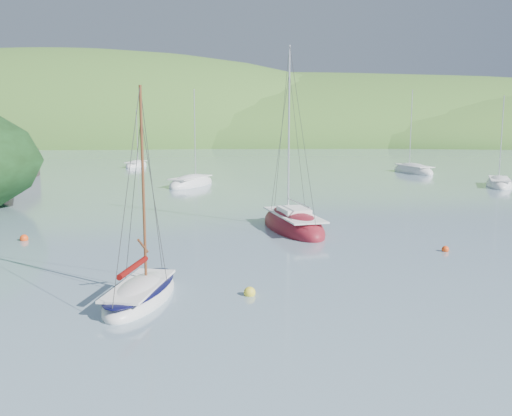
{
  "coord_description": "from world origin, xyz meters",
  "views": [
    {
      "loc": [
        1.08,
        -22.34,
        7.39
      ],
      "look_at": [
        1.18,
        8.0,
        2.59
      ],
      "focal_mm": 40.0,
      "sensor_mm": 36.0,
      "label": 1
    }
  ],
  "objects_px": {
    "distant_sloop_d": "(499,185)",
    "distant_sloop_c": "(136,166)",
    "distant_sloop_a": "(191,184)",
    "distant_sloop_b": "(413,171)",
    "daysailer_white": "(140,294)",
    "sloop_red": "(293,226)"
  },
  "relations": [
    {
      "from": "distant_sloop_c",
      "to": "daysailer_white",
      "type": "bearing_deg",
      "value": -69.4
    },
    {
      "from": "daysailer_white",
      "to": "distant_sloop_b",
      "type": "relative_size",
      "value": 0.77
    },
    {
      "from": "distant_sloop_a",
      "to": "distant_sloop_c",
      "type": "relative_size",
      "value": 1.21
    },
    {
      "from": "daysailer_white",
      "to": "sloop_red",
      "type": "xyz_separation_m",
      "value": [
        7.29,
        14.96,
        0.02
      ]
    },
    {
      "from": "sloop_red",
      "to": "distant_sloop_c",
      "type": "relative_size",
      "value": 1.4
    },
    {
      "from": "daysailer_white",
      "to": "sloop_red",
      "type": "relative_size",
      "value": 0.71
    },
    {
      "from": "sloop_red",
      "to": "distant_sloop_c",
      "type": "xyz_separation_m",
      "value": [
        -20.73,
        49.89,
        -0.07
      ]
    },
    {
      "from": "sloop_red",
      "to": "distant_sloop_d",
      "type": "xyz_separation_m",
      "value": [
        24.24,
        24.38,
        -0.06
      ]
    },
    {
      "from": "distant_sloop_a",
      "to": "distant_sloop_b",
      "type": "height_order",
      "value": "distant_sloop_b"
    },
    {
      "from": "sloop_red",
      "to": "daysailer_white",
      "type": "bearing_deg",
      "value": -130.66
    },
    {
      "from": "distant_sloop_a",
      "to": "distant_sloop_c",
      "type": "bearing_deg",
      "value": 138.05
    },
    {
      "from": "sloop_red",
      "to": "distant_sloop_b",
      "type": "bearing_deg",
      "value": 49.77
    },
    {
      "from": "sloop_red",
      "to": "distant_sloop_c",
      "type": "height_order",
      "value": "sloop_red"
    },
    {
      "from": "daysailer_white",
      "to": "distant_sloop_c",
      "type": "relative_size",
      "value": 0.99
    },
    {
      "from": "distant_sloop_a",
      "to": "distant_sloop_c",
      "type": "xyz_separation_m",
      "value": [
        -11.16,
        24.8,
        -0.02
      ]
    },
    {
      "from": "sloop_red",
      "to": "distant_sloop_a",
      "type": "height_order",
      "value": "sloop_red"
    },
    {
      "from": "distant_sloop_d",
      "to": "distant_sloop_c",
      "type": "bearing_deg",
      "value": 169.65
    },
    {
      "from": "sloop_red",
      "to": "distant_sloop_b",
      "type": "relative_size",
      "value": 1.08
    },
    {
      "from": "distant_sloop_a",
      "to": "distant_sloop_d",
      "type": "xyz_separation_m",
      "value": [
        33.82,
        -0.7,
        -0.01
      ]
    },
    {
      "from": "distant_sloop_b",
      "to": "distant_sloop_d",
      "type": "distance_m",
      "value": 16.45
    },
    {
      "from": "daysailer_white",
      "to": "distant_sloop_a",
      "type": "distance_m",
      "value": 40.11
    },
    {
      "from": "distant_sloop_a",
      "to": "daysailer_white",
      "type": "bearing_deg",
      "value": -62.91
    }
  ]
}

